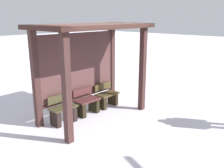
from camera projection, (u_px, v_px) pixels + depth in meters
The scene contains 5 objects.
ground_plane at pixel (95, 117), 6.69m from camera, with size 60.00×60.00×0.00m, color white.
bus_shelter at pixel (88, 49), 6.32m from camera, with size 3.09×1.61×2.48m.
bench_left_inside at pixel (63, 112), 6.24m from camera, with size 0.71×0.38×0.72m.
bench_center_inside at pixel (87, 104), 6.82m from camera, with size 0.71×0.42×0.72m.
bench_right_inside at pixel (107, 97), 7.39m from camera, with size 0.71×0.40×0.70m.
Camera 1 is at (-4.26, -4.54, 2.66)m, focal length 39.15 mm.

